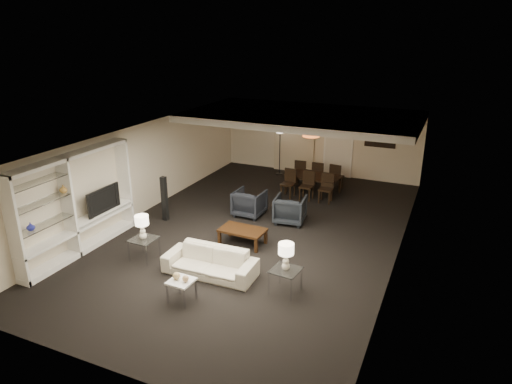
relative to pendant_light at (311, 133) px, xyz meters
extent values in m
plane|color=black|center=(-0.30, -3.50, -1.92)|extent=(11.00, 11.00, 0.00)
cube|color=silver|center=(-0.30, -3.50, 0.58)|extent=(7.00, 11.00, 0.02)
cube|color=beige|center=(-0.30, 2.00, -0.67)|extent=(7.00, 0.02, 2.50)
cube|color=beige|center=(-0.30, -9.00, -0.67)|extent=(7.00, 0.02, 2.50)
cube|color=beige|center=(-3.80, -3.50, -0.67)|extent=(0.02, 11.00, 2.50)
cube|color=beige|center=(3.20, -3.50, -0.67)|extent=(0.02, 11.00, 2.50)
cube|color=silver|center=(-0.30, 0.00, 0.48)|extent=(7.00, 4.00, 0.20)
cube|color=beige|center=(-1.20, 1.92, -0.72)|extent=(1.50, 0.12, 2.40)
cube|color=silver|center=(0.40, 1.97, -0.87)|extent=(0.90, 0.05, 2.10)
cube|color=#142D38|center=(1.80, 1.96, -0.37)|extent=(0.95, 0.04, 0.65)
cylinder|color=#D8591E|center=(0.00, 0.00, 0.00)|extent=(0.52, 0.52, 0.24)
imported|color=beige|center=(-0.33, -5.84, -1.63)|extent=(1.99, 0.82, 0.58)
imported|color=black|center=(-0.93, -2.54, -1.55)|extent=(0.80, 0.83, 0.74)
imported|color=black|center=(0.27, -2.54, -1.55)|extent=(0.88, 0.90, 0.74)
sphere|color=tan|center=(-0.43, -6.94, -1.40)|extent=(0.14, 0.14, 0.14)
sphere|color=tan|center=(-0.23, -6.94, -1.40)|extent=(0.13, 0.13, 0.13)
imported|color=black|center=(-3.58, -5.39, -0.87)|extent=(1.06, 0.14, 0.61)
imported|color=#24299D|center=(-3.61, -7.37, -0.77)|extent=(0.17, 0.17, 0.17)
imported|color=#BB8A3E|center=(-3.61, -6.41, -0.27)|extent=(0.17, 0.17, 0.18)
cube|color=black|center=(-2.88, -3.76, -1.30)|extent=(0.14, 0.14, 1.23)
imported|color=black|center=(0.14, -0.06, -1.63)|extent=(1.77, 1.14, 0.58)
camera|label=1|loc=(4.03, -13.26, 3.05)|focal=32.00mm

